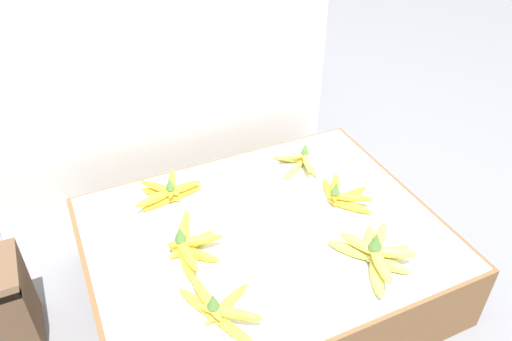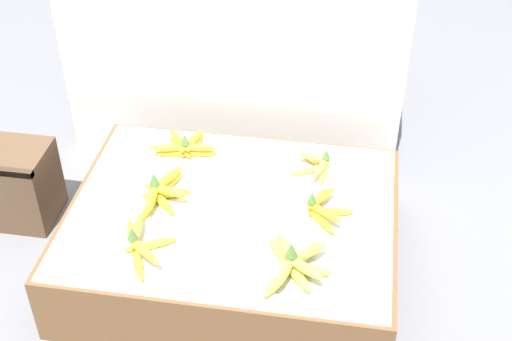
{
  "view_description": "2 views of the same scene",
  "coord_description": "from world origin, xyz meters",
  "px_view_note": "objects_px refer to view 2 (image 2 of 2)",
  "views": [
    {
      "loc": [
        -0.48,
        -0.98,
        1.3
      ],
      "look_at": [
        -0.0,
        0.06,
        0.44
      ],
      "focal_mm": 35.0,
      "sensor_mm": 36.0,
      "label": 1
    },
    {
      "loc": [
        0.35,
        -1.69,
        1.76
      ],
      "look_at": [
        0.06,
        0.1,
        0.34
      ],
      "focal_mm": 50.0,
      "sensor_mm": 36.0,
      "label": 2
    }
  ],
  "objects_px": {
    "banana_bunch_front_midleft": "(294,263)",
    "banana_bunch_back_midleft": "(317,165)",
    "banana_bunch_back_left": "(185,147)",
    "banana_bunch_middle_left": "(161,192)",
    "wooden_crate": "(1,182)",
    "banana_bunch_front_left": "(139,244)",
    "banana_bunch_middle_midleft": "(322,208)"
  },
  "relations": [
    {
      "from": "banana_bunch_front_midleft",
      "to": "banana_bunch_middle_left",
      "type": "distance_m",
      "value": 0.53
    },
    {
      "from": "wooden_crate",
      "to": "banana_bunch_back_midleft",
      "type": "xyz_separation_m",
      "value": [
        1.12,
        0.12,
        0.13
      ]
    },
    {
      "from": "banana_bunch_middle_midleft",
      "to": "banana_bunch_back_midleft",
      "type": "distance_m",
      "value": 0.23
    },
    {
      "from": "banana_bunch_front_left",
      "to": "banana_bunch_back_midleft",
      "type": "xyz_separation_m",
      "value": [
        0.49,
        0.47,
        -0.0
      ]
    },
    {
      "from": "banana_bunch_front_midleft",
      "to": "banana_bunch_middle_left",
      "type": "xyz_separation_m",
      "value": [
        -0.46,
        0.25,
        -0.0
      ]
    },
    {
      "from": "wooden_crate",
      "to": "banana_bunch_back_left",
      "type": "distance_m",
      "value": 0.68
    },
    {
      "from": "banana_bunch_front_midleft",
      "to": "banana_bunch_back_left",
      "type": "xyz_separation_m",
      "value": [
        -0.45,
        0.51,
        -0.0
      ]
    },
    {
      "from": "banana_bunch_back_left",
      "to": "banana_bunch_back_midleft",
      "type": "height_order",
      "value": "banana_bunch_back_left"
    },
    {
      "from": "banana_bunch_front_left",
      "to": "banana_bunch_middle_left",
      "type": "height_order",
      "value": "banana_bunch_middle_left"
    },
    {
      "from": "wooden_crate",
      "to": "banana_bunch_back_left",
      "type": "relative_size",
      "value": 1.6
    },
    {
      "from": "banana_bunch_middle_midleft",
      "to": "banana_bunch_back_midleft",
      "type": "height_order",
      "value": "banana_bunch_middle_midleft"
    },
    {
      "from": "banana_bunch_front_midleft",
      "to": "banana_bunch_back_midleft",
      "type": "relative_size",
      "value": 1.43
    },
    {
      "from": "banana_bunch_front_left",
      "to": "banana_bunch_middle_left",
      "type": "relative_size",
      "value": 1.02
    },
    {
      "from": "banana_bunch_back_left",
      "to": "banana_bunch_back_midleft",
      "type": "distance_m",
      "value": 0.47
    },
    {
      "from": "wooden_crate",
      "to": "banana_bunch_front_left",
      "type": "relative_size",
      "value": 1.46
    },
    {
      "from": "banana_bunch_middle_left",
      "to": "banana_bunch_back_left",
      "type": "relative_size",
      "value": 1.08
    },
    {
      "from": "banana_bunch_middle_left",
      "to": "banana_bunch_back_midleft",
      "type": "bearing_deg",
      "value": 25.36
    },
    {
      "from": "banana_bunch_front_left",
      "to": "banana_bunch_back_midleft",
      "type": "bearing_deg",
      "value": 44.35
    },
    {
      "from": "banana_bunch_front_midleft",
      "to": "banana_bunch_middle_midleft",
      "type": "height_order",
      "value": "banana_bunch_front_midleft"
    },
    {
      "from": "wooden_crate",
      "to": "banana_bunch_back_midleft",
      "type": "distance_m",
      "value": 1.13
    },
    {
      "from": "banana_bunch_middle_midleft",
      "to": "banana_bunch_front_midleft",
      "type": "bearing_deg",
      "value": -102.28
    },
    {
      "from": "banana_bunch_back_midleft",
      "to": "banana_bunch_front_midleft",
      "type": "bearing_deg",
      "value": -92.35
    },
    {
      "from": "banana_bunch_back_left",
      "to": "banana_bunch_middle_left",
      "type": "bearing_deg",
      "value": -93.84
    },
    {
      "from": "wooden_crate",
      "to": "banana_bunch_middle_left",
      "type": "height_order",
      "value": "banana_bunch_middle_left"
    },
    {
      "from": "banana_bunch_front_midleft",
      "to": "banana_bunch_back_left",
      "type": "bearing_deg",
      "value": 131.3
    },
    {
      "from": "banana_bunch_front_midleft",
      "to": "banana_bunch_back_left",
      "type": "height_order",
      "value": "banana_bunch_front_midleft"
    },
    {
      "from": "banana_bunch_front_midleft",
      "to": "banana_bunch_middle_midleft",
      "type": "relative_size",
      "value": 1.16
    },
    {
      "from": "banana_bunch_middle_left",
      "to": "banana_bunch_back_left",
      "type": "height_order",
      "value": "banana_bunch_middle_left"
    },
    {
      "from": "wooden_crate",
      "to": "banana_bunch_front_left",
      "type": "distance_m",
      "value": 0.74
    },
    {
      "from": "banana_bunch_front_left",
      "to": "banana_bunch_back_left",
      "type": "distance_m",
      "value": 0.5
    },
    {
      "from": "banana_bunch_front_left",
      "to": "banana_bunch_back_left",
      "type": "xyz_separation_m",
      "value": [
        0.02,
        0.5,
        0.0
      ]
    },
    {
      "from": "banana_bunch_front_left",
      "to": "banana_bunch_front_midleft",
      "type": "xyz_separation_m",
      "value": [
        0.47,
        -0.01,
        0.0
      ]
    }
  ]
}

